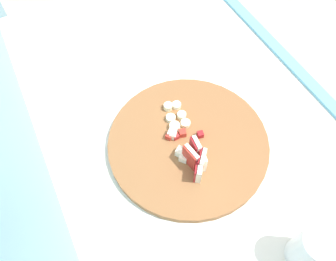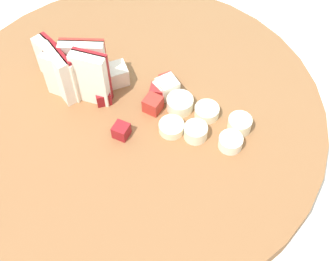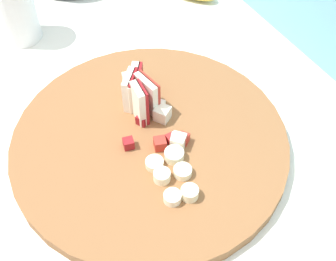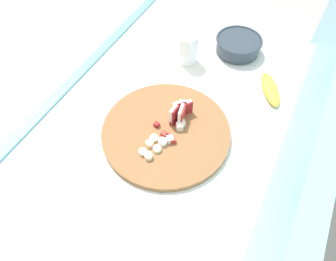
{
  "view_description": "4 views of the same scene",
  "coord_description": "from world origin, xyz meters",
  "views": [
    {
      "loc": [
        -0.37,
        0.28,
        1.64
      ],
      "look_at": [
        0.03,
        0.08,
        0.93
      ],
      "focal_mm": 34.82,
      "sensor_mm": 36.0,
      "label": 1
    },
    {
      "loc": [
        0.08,
        -0.24,
        1.31
      ],
      "look_at": [
        0.02,
        0.02,
        0.94
      ],
      "focal_mm": 49.32,
      "sensor_mm": 36.0,
      "label": 2
    },
    {
      "loc": [
        0.36,
        -0.14,
        1.45
      ],
      "look_at": [
        -0.02,
        0.07,
        0.94
      ],
      "focal_mm": 48.53,
      "sensor_mm": 36.0,
      "label": 3
    },
    {
      "loc": [
        0.48,
        0.31,
        1.7
      ],
      "look_at": [
        -0.01,
        0.06,
        0.95
      ],
      "focal_mm": 32.69,
      "sensor_mm": 36.0,
      "label": 4
    }
  ],
  "objects": [
    {
      "name": "ground",
      "position": [
        0.0,
        0.0,
        0.0
      ],
      "size": [
        10.0,
        10.0,
        0.0
      ],
      "primitive_type": "plane",
      "color": "#B2ADA3"
    },
    {
      "name": "tiled_countertop",
      "position": [
        0.0,
        -0.0,
        0.46
      ],
      "size": [
        1.39,
        0.77,
        0.92
      ],
      "color": "silver",
      "rests_on": "ground"
    },
    {
      "name": "tile_backsplash",
      "position": [
        0.0,
        0.41,
        0.67
      ],
      "size": [
        2.4,
        0.04,
        1.34
      ],
      "primitive_type": "cube",
      "color": "#6BADC6",
      "rests_on": "ground"
    },
    {
      "name": "cutting_board",
      "position": [
        -0.02,
        0.04,
        0.92
      ],
      "size": [
        0.41,
        0.41,
        0.02
      ],
      "primitive_type": "cylinder",
      "color": "brown",
      "rests_on": "tiled_countertop"
    },
    {
      "name": "apple_wedge_fan",
      "position": [
        -0.09,
        0.06,
        0.96
      ],
      "size": [
        0.09,
        0.05,
        0.06
      ],
      "color": "maroon",
      "rests_on": "cutting_board"
    },
    {
      "name": "apple_dice_pile",
      "position": [
        -0.02,
        0.07,
        0.94
      ],
      "size": [
        0.1,
        0.09,
        0.02
      ],
      "color": "#B22D23",
      "rests_on": "cutting_board"
    },
    {
      "name": "banana_slice_rows",
      "position": [
        0.05,
        0.04,
        0.94
      ],
      "size": [
        0.09,
        0.06,
        0.02
      ],
      "color": "beige",
      "rests_on": "cutting_board"
    },
    {
      "name": "small_jar",
      "position": [
        -0.37,
        -0.04,
        0.97
      ],
      "size": [
        0.07,
        0.07,
        0.12
      ],
      "primitive_type": "cylinder",
      "color": "white",
      "rests_on": "tiled_countertop"
    }
  ]
}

